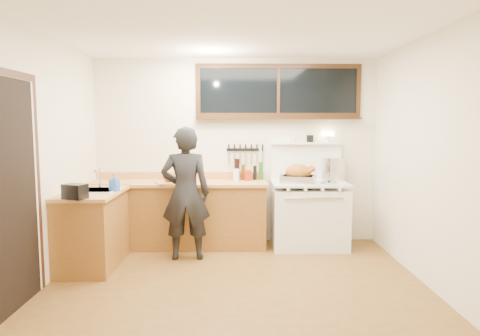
{
  "coord_description": "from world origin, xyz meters",
  "views": [
    {
      "loc": [
        -0.0,
        -4.35,
        1.7
      ],
      "look_at": [
        0.05,
        0.85,
        1.15
      ],
      "focal_mm": 32.0,
      "sensor_mm": 36.0,
      "label": 1
    }
  ],
  "objects_px": {
    "roast_turkey": "(299,175)",
    "man": "(186,193)",
    "vintage_stove": "(309,213)",
    "cutting_board": "(172,179)"
  },
  "relations": [
    {
      "from": "cutting_board",
      "to": "man",
      "type": "bearing_deg",
      "value": -61.04
    },
    {
      "from": "vintage_stove",
      "to": "cutting_board",
      "type": "bearing_deg",
      "value": -176.91
    },
    {
      "from": "man",
      "to": "cutting_board",
      "type": "height_order",
      "value": "man"
    },
    {
      "from": "man",
      "to": "vintage_stove",
      "type": "bearing_deg",
      "value": 17.61
    },
    {
      "from": "man",
      "to": "cutting_board",
      "type": "bearing_deg",
      "value": 118.96
    },
    {
      "from": "cutting_board",
      "to": "roast_turkey",
      "type": "height_order",
      "value": "roast_turkey"
    },
    {
      "from": "roast_turkey",
      "to": "vintage_stove",
      "type": "bearing_deg",
      "value": 31.16
    },
    {
      "from": "vintage_stove",
      "to": "man",
      "type": "relative_size",
      "value": 0.95
    },
    {
      "from": "vintage_stove",
      "to": "man",
      "type": "height_order",
      "value": "man"
    },
    {
      "from": "roast_turkey",
      "to": "man",
      "type": "bearing_deg",
      "value": -164.05
    }
  ]
}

